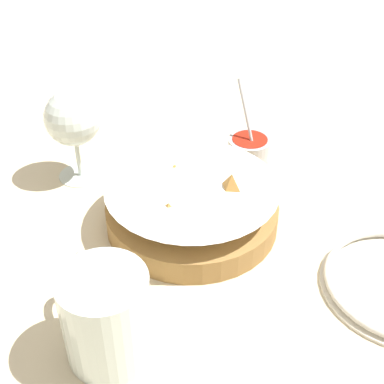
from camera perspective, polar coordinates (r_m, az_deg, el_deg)
The scene contains 5 objects.
ground_plane at distance 0.76m, azimuth -0.44°, elevation -3.85°, with size 4.00×4.00×0.00m, color beige.
food_basket at distance 0.75m, azimuth 0.03°, elevation -1.63°, with size 0.24×0.24×0.09m.
sauce_cup at distance 0.90m, azimuth 6.13°, elevation 4.76°, with size 0.08×0.07×0.13m.
wine_glass at distance 0.83m, azimuth -12.61°, elevation 7.44°, with size 0.08×0.08×0.15m.
beer_mug at distance 0.58m, azimuth -9.11°, elevation -13.18°, with size 0.14×0.09×0.11m.
Camera 1 is at (-0.51, 0.27, 0.49)m, focal length 50.00 mm.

